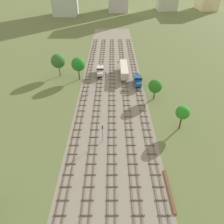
{
  "coord_description": "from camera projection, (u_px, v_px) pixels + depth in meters",
  "views": [
    {
      "loc": [
        -0.02,
        -7.74,
        37.41
      ],
      "look_at": [
        0.0,
        43.79,
        1.5
      ],
      "focal_mm": 34.86,
      "sensor_mm": 36.0,
      "label": 1
    }
  ],
  "objects": [
    {
      "name": "ground_plane",
      "position": [
        112.0,
        95.0,
        73.69
      ],
      "size": [
        480.0,
        480.0,
        0.0
      ],
      "primitive_type": "plane",
      "color": "#5B6B3D"
    },
    {
      "name": "ballast_bed",
      "position": [
        112.0,
        95.0,
        73.69
      ],
      "size": [
        22.65,
        176.0,
        0.01
      ],
      "primitive_type": "cube",
      "color": "gray",
      "rests_on": "ground"
    },
    {
      "name": "track_far_left",
      "position": [
        85.0,
        93.0,
        74.43
      ],
      "size": [
        2.4,
        126.0,
        0.29
      ],
      "color": "#47382D",
      "rests_on": "ground"
    },
    {
      "name": "track_left",
      "position": [
        98.0,
        93.0,
        74.43
      ],
      "size": [
        2.4,
        126.0,
        0.29
      ],
      "color": "#47382D",
      "rests_on": "ground"
    },
    {
      "name": "track_centre_left",
      "position": [
        112.0,
        93.0,
        74.43
      ],
      "size": [
        2.4,
        126.0,
        0.29
      ],
      "color": "#47382D",
      "rests_on": "ground"
    },
    {
      "name": "track_centre",
      "position": [
        126.0,
        93.0,
        74.43
      ],
      "size": [
        2.4,
        126.0,
        0.29
      ],
      "color": "#47382D",
      "rests_on": "ground"
    },
    {
      "name": "track_centre_right",
      "position": [
        139.0,
        93.0,
        74.43
      ],
      "size": [
        2.4,
        126.0,
        0.29
      ],
      "color": "#47382D",
      "rests_on": "ground"
    },
    {
      "name": "shunter_loco_centre_right_nearest",
      "position": [
        138.0,
        80.0,
        78.79
      ],
      "size": [
        2.74,
        8.46,
        3.1
      ],
      "color": "#194C8C",
      "rests_on": "ground"
    },
    {
      "name": "freight_boxcar_centre_near",
      "position": [
        124.0,
        69.0,
        85.15
      ],
      "size": [
        2.87,
        14.0,
        3.6
      ],
      "color": "beige",
      "rests_on": "ground"
    },
    {
      "name": "shunter_loco_left_mid",
      "position": [
        100.0,
        70.0,
        85.69
      ],
      "size": [
        2.74,
        8.46,
        3.1
      ],
      "color": "beige",
      "rests_on": "ground"
    },
    {
      "name": "signal_post_nearest",
      "position": [
        105.0,
        77.0,
        77.03
      ],
      "size": [
        0.28,
        0.47,
        5.48
      ],
      "color": "gray",
      "rests_on": "ground"
    },
    {
      "name": "signal_post_near",
      "position": [
        102.0,
        131.0,
        52.93
      ],
      "size": [
        0.28,
        0.47,
        5.09
      ],
      "color": "gray",
      "rests_on": "ground"
    },
    {
      "name": "signal_post_mid",
      "position": [
        118.0,
        66.0,
        84.99
      ],
      "size": [
        0.28,
        0.47,
        5.78
      ],
      "color": "gray",
      "rests_on": "ground"
    },
    {
      "name": "lineside_tree_0",
      "position": [
        58.0,
        61.0,
        82.42
      ],
      "size": [
        5.41,
        5.41,
        8.92
      ],
      "color": "#4C331E",
      "rests_on": "ground"
    },
    {
      "name": "lineside_tree_2",
      "position": [
        78.0,
        64.0,
        79.92
      ],
      "size": [
        5.05,
        5.05,
        8.72
      ],
      "color": "#4C331E",
      "rests_on": "ground"
    },
    {
      "name": "lineside_tree_3",
      "position": [
        183.0,
        112.0,
        56.07
      ],
      "size": [
        3.65,
        3.65,
        7.12
      ],
      "color": "#4C331E",
      "rests_on": "ground"
    },
    {
      "name": "lineside_tree_4",
      "position": [
        155.0,
        86.0,
        69.11
      ],
      "size": [
        4.42,
        4.42,
        6.88
      ],
      "color": "#4C331E",
      "rests_on": "ground"
    },
    {
      "name": "spare_rail_bundle",
      "position": [
        169.0,
        190.0,
        42.98
      ],
      "size": [
        0.6,
        10.0,
        0.24
      ],
      "primitive_type": "cube",
      "color": "brown",
      "rests_on": "ground"
    }
  ]
}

